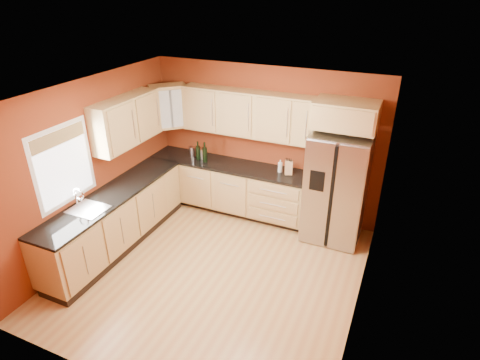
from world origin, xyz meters
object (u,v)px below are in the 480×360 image
object	(u,v)px
canister_left	(203,154)
soap_dispenser	(280,166)
refrigerator	(336,187)
wine_bottle_a	(198,151)
knife_block	(289,167)

from	to	relation	value
canister_left	soap_dispenser	xyz separation A→B (m)	(1.44, 0.04, 0.01)
refrigerator	wine_bottle_a	bearing A→B (deg)	179.42
refrigerator	soap_dispenser	size ratio (longest dim) A/B	8.30
canister_left	wine_bottle_a	bearing A→B (deg)	-137.95
knife_block	canister_left	bearing A→B (deg)	160.52
knife_block	refrigerator	bearing A→B (deg)	-26.94
refrigerator	wine_bottle_a	size ratio (longest dim) A/B	5.19
refrigerator	wine_bottle_a	distance (m)	2.48
canister_left	knife_block	xyz separation A→B (m)	(1.59, 0.02, 0.03)
canister_left	soap_dispenser	world-z (taller)	soap_dispenser
knife_block	soap_dispenser	bearing A→B (deg)	151.20
refrigerator	knife_block	xyz separation A→B (m)	(-0.82, 0.10, 0.15)
wine_bottle_a	knife_block	size ratio (longest dim) A/B	1.43
soap_dispenser	knife_block	bearing A→B (deg)	-8.72
wine_bottle_a	soap_dispenser	size ratio (longest dim) A/B	1.60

